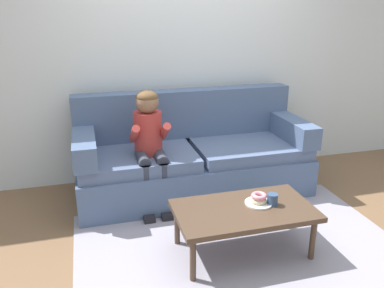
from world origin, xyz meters
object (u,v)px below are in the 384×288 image
at_px(coffee_table, 244,213).
at_px(mug, 272,199).
at_px(couch, 192,158).
at_px(toy_controller, 258,218).
at_px(donut, 259,200).
at_px(person_child, 150,139).

distance_m(coffee_table, mug, 0.24).
relative_size(couch, toy_controller, 10.10).
xyz_separation_m(donut, toy_controller, (0.19, 0.37, -0.39)).
relative_size(person_child, toy_controller, 4.87).
height_order(coffee_table, donut, donut).
height_order(couch, donut, couch).
height_order(person_child, mug, person_child).
xyz_separation_m(person_child, toy_controller, (0.86, -0.55, -0.65)).
bearing_deg(coffee_table, person_child, 119.59).
distance_m(couch, donut, 1.15).
bearing_deg(toy_controller, mug, -111.68).
bearing_deg(couch, mug, -75.45).
bearing_deg(mug, person_child, 128.66).
xyz_separation_m(coffee_table, donut, (0.13, 0.03, 0.07)).
bearing_deg(person_child, couch, 24.68).
relative_size(donut, toy_controller, 0.53).
distance_m(donut, toy_controller, 0.56).
bearing_deg(coffee_table, couch, 93.80).
distance_m(couch, toy_controller, 0.92).
distance_m(coffee_table, toy_controller, 0.60).
bearing_deg(couch, toy_controller, -62.58).
distance_m(person_child, toy_controller, 1.21).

